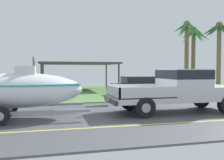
% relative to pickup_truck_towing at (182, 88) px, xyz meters
% --- Properties ---
extents(ground, '(36.00, 22.00, 0.11)m').
position_rel_pickup_truck_towing_xyz_m(ground, '(-1.98, 8.13, -1.06)').
color(ground, '#4C4C51').
extents(pickup_truck_towing, '(5.86, 2.15, 1.88)m').
position_rel_pickup_truck_towing_xyz_m(pickup_truck_towing, '(0.00, 0.00, 0.00)').
color(pickup_truck_towing, silver).
rests_on(pickup_truck_towing, ground).
extents(boat_on_trailer, '(6.04, 2.22, 2.32)m').
position_rel_pickup_truck_towing_xyz_m(boat_on_trailer, '(-6.77, 0.00, 0.05)').
color(boat_on_trailer, gray).
rests_on(boat_on_trailer, ground).
extents(parked_sedan_near, '(4.58, 1.81, 1.38)m').
position_rel_pickup_truck_towing_xyz_m(parked_sedan_near, '(0.88, 7.01, -0.38)').
color(parked_sedan_near, '#234C89').
rests_on(parked_sedan_near, ground).
extents(carport_awning, '(6.80, 5.32, 2.52)m').
position_rel_pickup_truck_towing_xyz_m(carport_awning, '(-3.15, 12.74, 1.35)').
color(carport_awning, '#4C4238').
rests_on(carport_awning, ground).
extents(palm_tree_near_left, '(3.37, 3.55, 6.40)m').
position_rel_pickup_truck_towing_xyz_m(palm_tree_near_left, '(9.76, 10.43, 3.77)').
color(palm_tree_near_left, brown).
rests_on(palm_tree_near_left, ground).
extents(palm_tree_near_right, '(3.51, 2.69, 6.74)m').
position_rel_pickup_truck_towing_xyz_m(palm_tree_near_right, '(7.55, 12.22, 3.92)').
color(palm_tree_near_right, brown).
rests_on(palm_tree_near_right, ground).
extents(palm_tree_far_left, '(3.27, 3.21, 6.52)m').
position_rel_pickup_truck_towing_xyz_m(palm_tree_far_left, '(9.36, 13.94, 3.87)').
color(palm_tree_far_left, brown).
rests_on(palm_tree_far_left, ground).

